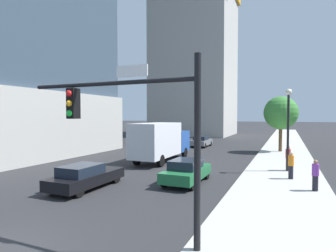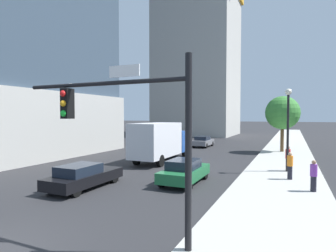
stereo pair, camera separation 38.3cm
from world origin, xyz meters
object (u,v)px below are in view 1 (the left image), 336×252
object	(u,v)px
box_truck	(161,140)
pedestrian_purple_shirt	(315,175)
street_tree	(281,113)
car_gray	(201,141)
car_green	(186,171)
construction_building	(195,53)
street_lamp	(288,117)
car_black	(85,176)
traffic_light_pole	(133,117)
pedestrian_red_shirt	(288,158)
pedestrian_orange_shirt	(291,165)

from	to	relation	value
box_truck	pedestrian_purple_shirt	size ratio (longest dim) A/B	4.98
street_tree	car_gray	world-z (taller)	street_tree
car_green	car_gray	world-z (taller)	car_green
construction_building	street_lamp	size ratio (longest dim) A/B	7.12
pedestrian_purple_shirt	car_black	bearing A→B (deg)	-161.49
traffic_light_pole	pedestrian_purple_shirt	distance (m)	10.67
traffic_light_pole	pedestrian_red_shirt	bearing A→B (deg)	71.60
car_green	box_truck	distance (m)	8.07
box_truck	car_black	bearing A→B (deg)	-90.00
traffic_light_pole	pedestrian_orange_shirt	size ratio (longest dim) A/B	3.75
traffic_light_pole	car_green	bearing A→B (deg)	97.32
car_black	pedestrian_orange_shirt	distance (m)	12.18
construction_building	box_truck	xyz separation A→B (m)	(8.06, -34.92, -15.51)
construction_building	traffic_light_pole	size ratio (longest dim) A/B	6.57
traffic_light_pole	car_green	size ratio (longest dim) A/B	1.44
pedestrian_purple_shirt	traffic_light_pole	bearing A→B (deg)	-124.62
street_tree	box_truck	xyz separation A→B (m)	(-9.51, -10.46, -2.46)
pedestrian_red_shirt	car_black	bearing A→B (deg)	-138.46
car_gray	pedestrian_purple_shirt	xyz separation A→B (m)	(11.53, -18.57, 0.26)
car_green	car_black	bearing A→B (deg)	-144.32
car_green	pedestrian_purple_shirt	size ratio (longest dim) A/B	2.68
pedestrian_red_shirt	pedestrian_purple_shirt	bearing A→B (deg)	-76.28
street_tree	pedestrian_purple_shirt	world-z (taller)	street_tree
car_gray	street_lamp	bearing A→B (deg)	-52.99
construction_building	car_green	distance (m)	46.39
street_tree	street_lamp	bearing A→B (deg)	-86.44
car_green	pedestrian_red_shirt	bearing A→B (deg)	45.79
traffic_light_pole	pedestrian_purple_shirt	world-z (taller)	traffic_light_pole
street_tree	car_green	world-z (taller)	street_tree
street_tree	car_gray	size ratio (longest dim) A/B	1.44
construction_building	box_truck	world-z (taller)	construction_building
street_tree	car_gray	distance (m)	10.40
traffic_light_pole	car_gray	world-z (taller)	traffic_light_pole
car_black	pedestrian_orange_shirt	xyz separation A→B (m)	(10.41, 6.32, 0.32)
construction_building	pedestrian_red_shirt	size ratio (longest dim) A/B	23.19
car_black	pedestrian_orange_shirt	bearing A→B (deg)	31.25
street_tree	car_green	xyz separation A→B (m)	(-4.82, -16.92, -3.61)
pedestrian_orange_shirt	car_green	bearing A→B (deg)	-152.73
construction_building	pedestrian_purple_shirt	bearing A→B (deg)	-64.39
pedestrian_purple_shirt	car_gray	bearing A→B (deg)	121.84
car_black	pedestrian_purple_shirt	bearing A→B (deg)	18.51
car_black	car_green	bearing A→B (deg)	35.68
pedestrian_purple_shirt	street_tree	bearing A→B (deg)	97.00
car_gray	pedestrian_purple_shirt	bearing A→B (deg)	-58.16
street_tree	car_gray	bearing A→B (deg)	167.33
street_tree	car_black	bearing A→B (deg)	-115.12
pedestrian_red_shirt	traffic_light_pole	bearing A→B (deg)	-108.40
street_lamp	pedestrian_orange_shirt	bearing A→B (deg)	-85.83
car_green	pedestrian_red_shirt	distance (m)	7.98
pedestrian_purple_shirt	pedestrian_orange_shirt	bearing A→B (deg)	114.49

